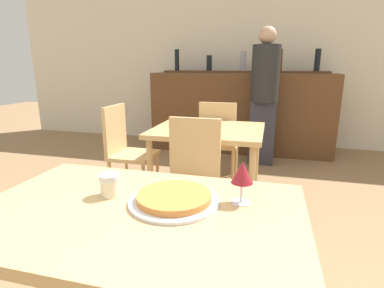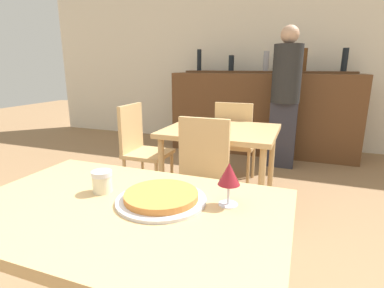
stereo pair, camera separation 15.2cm
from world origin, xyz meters
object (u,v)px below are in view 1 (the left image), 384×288
(chair_far_side_back, at_px, (219,138))
(cheese_shaker, at_px, (110,185))
(chair_far_side_front, at_px, (191,174))
(wine_glass, at_px, (242,174))
(chair_far_side_left, at_px, (125,146))
(person_standing, at_px, (264,93))
(pizza_tray, at_px, (174,199))

(chair_far_side_back, height_order, cheese_shaker, chair_far_side_back)
(chair_far_side_front, relative_size, cheese_shaker, 10.27)
(chair_far_side_back, distance_m, cheese_shaker, 2.14)
(wine_glass, bearing_deg, chair_far_side_back, 101.86)
(wine_glass, bearing_deg, cheese_shaker, -172.71)
(cheese_shaker, distance_m, wine_glass, 0.50)
(chair_far_side_front, height_order, chair_far_side_left, same)
(chair_far_side_front, bearing_deg, person_standing, 77.50)
(chair_far_side_back, xyz_separation_m, person_standing, (0.43, 0.79, 0.42))
(person_standing, bearing_deg, chair_far_side_back, -118.43)
(chair_far_side_front, bearing_deg, chair_far_side_back, 90.00)
(cheese_shaker, distance_m, person_standing, 2.96)
(chair_far_side_back, xyz_separation_m, chair_far_side_left, (-0.80, -0.57, 0.00))
(chair_far_side_back, relative_size, wine_glass, 5.60)
(chair_far_side_front, distance_m, chair_far_side_left, 0.99)
(chair_far_side_left, bearing_deg, cheese_shaker, -154.44)
(chair_far_side_front, height_order, wine_glass, wine_glass)
(person_standing, bearing_deg, wine_glass, -89.92)
(cheese_shaker, xyz_separation_m, wine_glass, (0.49, 0.06, 0.07))
(chair_far_side_front, bearing_deg, cheese_shaker, -93.59)
(person_standing, bearing_deg, pizza_tray, -94.56)
(chair_far_side_back, height_order, chair_far_side_left, same)
(chair_far_side_front, xyz_separation_m, chair_far_side_back, (-0.00, 1.14, 0.00))
(pizza_tray, distance_m, person_standing, 2.92)
(chair_far_side_left, height_order, cheese_shaker, chair_far_side_left)
(cheese_shaker, bearing_deg, wine_glass, 7.29)
(chair_far_side_back, distance_m, wine_glass, 2.14)
(chair_far_side_left, relative_size, wine_glass, 5.60)
(chair_far_side_front, relative_size, wine_glass, 5.60)
(chair_far_side_front, height_order, chair_far_side_back, same)
(chair_far_side_back, bearing_deg, pizza_tray, 95.28)
(chair_far_side_front, xyz_separation_m, person_standing, (0.43, 1.93, 0.42))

